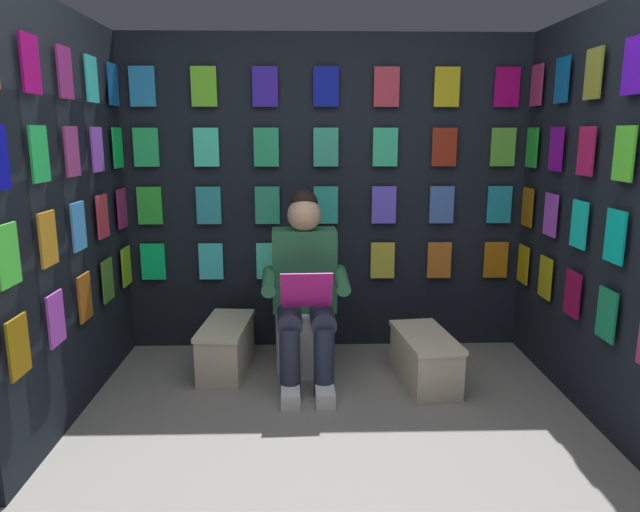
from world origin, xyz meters
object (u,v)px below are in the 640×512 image
object	(u,v)px
person_reading	(305,287)
comic_longbox_far	(425,358)
toilet	(304,318)
comic_longbox_near	(226,346)

from	to	relation	value
person_reading	comic_longbox_far	xyz separation A→B (m)	(-0.74, 0.09, -0.44)
toilet	comic_longbox_near	distance (m)	0.54
toilet	comic_longbox_far	distance (m)	0.83
toilet	person_reading	world-z (taller)	person_reading
toilet	person_reading	size ratio (longest dim) A/B	0.65
toilet	person_reading	bearing A→B (deg)	89.73
comic_longbox_near	comic_longbox_far	world-z (taller)	comic_longbox_near
toilet	comic_longbox_near	bearing A→B (deg)	7.51
comic_longbox_near	comic_longbox_far	distance (m)	1.28
toilet	comic_longbox_near	size ratio (longest dim) A/B	1.21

